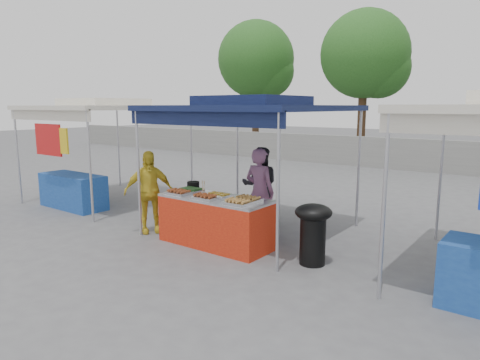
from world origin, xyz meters
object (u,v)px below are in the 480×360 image
Objects in this scene: cooking_pot at (193,185)px; vendor_woman at (260,192)px; wok_burner at (313,229)px; customer_person at (149,192)px; helper_man at (260,185)px; vendor_table at (216,221)px.

cooking_pot is 0.14× the size of vendor_woman.
cooking_pot is 0.24× the size of wok_burner.
customer_person reaches higher than cooking_pot.
helper_man is 1.00× the size of customer_person.
vendor_woman is (-1.51, 0.78, 0.26)m from wok_burner.
vendor_table is 8.69× the size of cooking_pot.
helper_man is at bearing 0.44° from customer_person.
customer_person is at bearing -173.92° from vendor_table.
cooking_pot is 0.86m from customer_person.
helper_man is (0.59, 1.38, -0.13)m from cooking_pot.
cooking_pot reaches higher than wok_burner.
helper_man is (-2.02, 1.54, 0.22)m from wok_burner.
cooking_pot is at bearing 29.53° from vendor_woman.
wok_burner is 0.58× the size of vendor_woman.
wok_burner is 0.60× the size of customer_person.
cooking_pot reaches higher than vendor_table.
vendor_table is 1.77m from helper_man.
cooking_pot is at bearing 157.86° from vendor_table.
cooking_pot is 0.15× the size of customer_person.
wok_burner is at bearing 5.73° from vendor_table.
vendor_table is 1.22× the size of vendor_woman.
wok_burner is (1.77, 0.18, 0.14)m from vendor_table.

